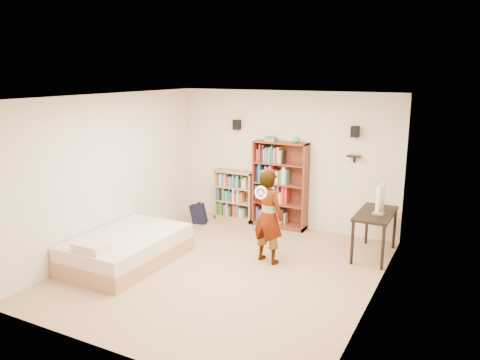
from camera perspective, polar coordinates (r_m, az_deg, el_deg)
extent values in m
cube|color=tan|center=(7.52, -1.82, -10.91)|extent=(4.50, 5.00, 0.01)
cube|color=beige|center=(9.28, 5.66, 2.46)|extent=(4.50, 0.02, 2.70)
cube|color=beige|center=(5.14, -15.75, -6.89)|extent=(4.50, 0.02, 2.70)
cube|color=beige|center=(8.38, -15.46, 0.87)|extent=(0.02, 5.00, 2.70)
cube|color=beige|center=(6.32, 16.22, -3.13)|extent=(0.02, 5.00, 2.70)
cube|color=white|center=(6.87, -1.99, 10.11)|extent=(4.50, 5.00, 0.02)
cube|color=white|center=(9.10, 5.78, 10.62)|extent=(4.50, 0.06, 0.06)
cube|color=white|center=(4.88, -16.48, 7.96)|extent=(4.50, 0.06, 0.06)
cube|color=white|center=(8.19, -15.87, 9.91)|extent=(0.06, 5.00, 0.06)
cube|color=white|center=(6.10, 16.74, 8.89)|extent=(0.06, 5.00, 0.06)
cube|color=black|center=(9.53, -0.39, 6.76)|extent=(0.14, 0.12, 0.20)
cube|color=black|center=(8.69, 13.84, 5.74)|extent=(0.14, 0.12, 0.20)
cube|color=black|center=(8.76, 13.69, 2.83)|extent=(0.25, 0.16, 0.02)
imported|color=black|center=(7.58, 3.44, -4.46)|extent=(0.63, 0.49, 1.55)
torus|color=white|center=(7.20, 2.56, -1.55)|extent=(0.21, 0.08, 0.21)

